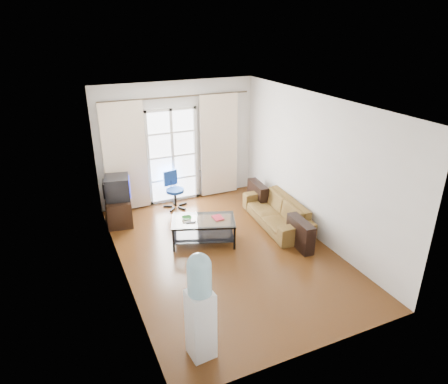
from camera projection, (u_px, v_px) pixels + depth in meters
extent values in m
plane|color=#553114|center=(226.00, 252.00, 7.23)|extent=(5.20, 5.20, 0.00)
plane|color=white|center=(226.00, 102.00, 6.16)|extent=(5.20, 5.20, 0.00)
cube|color=silver|center=(178.00, 143.00, 8.88)|extent=(3.60, 0.02, 2.70)
cube|color=silver|center=(320.00, 262.00, 4.52)|extent=(3.60, 0.02, 2.70)
cube|color=silver|center=(117.00, 201.00, 6.02)|extent=(0.02, 5.20, 2.70)
cube|color=silver|center=(314.00, 168.00, 7.37)|extent=(0.02, 5.20, 2.70)
cube|color=white|center=(172.00, 156.00, 8.90)|extent=(1.01, 0.02, 2.04)
cube|color=white|center=(173.00, 156.00, 8.88)|extent=(1.16, 0.06, 2.15)
cylinder|color=#4C3F2D|center=(177.00, 97.00, 8.38)|extent=(3.30, 0.04, 0.04)
cube|color=#F7E4C7|center=(125.00, 158.00, 8.38)|extent=(0.90, 0.07, 2.35)
cube|color=#F7E4C7|center=(219.00, 146.00, 9.19)|extent=(0.90, 0.07, 2.35)
cube|color=#99989B|center=(213.00, 181.00, 9.50)|extent=(0.64, 0.12, 0.64)
imported|color=olive|center=(277.00, 212.00, 8.11)|extent=(1.98, 1.01, 0.55)
cube|color=silver|center=(203.00, 220.00, 7.37)|extent=(1.32, 1.02, 0.01)
cube|color=black|center=(204.00, 235.00, 7.50)|extent=(1.24, 0.94, 0.01)
cube|color=black|center=(173.00, 240.00, 7.15)|extent=(0.05, 0.05, 0.46)
cube|color=black|center=(235.00, 238.00, 7.23)|extent=(0.05, 0.05, 0.46)
cube|color=black|center=(175.00, 224.00, 7.71)|extent=(0.05, 0.05, 0.46)
cube|color=black|center=(232.00, 223.00, 7.78)|extent=(0.05, 0.05, 0.46)
imported|color=#2E8134|center=(187.00, 218.00, 7.38)|extent=(0.25, 0.25, 0.05)
imported|color=#B62716|center=(214.00, 219.00, 7.39)|extent=(0.18, 0.24, 0.02)
cube|color=black|center=(191.00, 222.00, 7.25)|extent=(0.18, 0.09, 0.02)
cube|color=black|center=(119.00, 211.00, 8.18)|extent=(0.59, 0.80, 0.54)
cube|color=black|center=(117.00, 188.00, 7.99)|extent=(0.55, 0.59, 0.47)
cube|color=#0C19E5|center=(130.00, 187.00, 8.04)|extent=(0.09, 0.40, 0.35)
cube|color=black|center=(107.00, 189.00, 7.95)|extent=(0.20, 0.37, 0.31)
cylinder|color=black|center=(175.00, 199.00, 8.87)|extent=(0.04, 0.04, 0.41)
cylinder|color=navy|center=(175.00, 191.00, 8.80)|extent=(0.40, 0.40, 0.06)
cube|color=navy|center=(170.00, 178.00, 8.83)|extent=(0.33, 0.11, 0.34)
cube|color=silver|center=(201.00, 324.00, 4.84)|extent=(0.32, 0.32, 0.94)
cylinder|color=#8CC3D8|center=(199.00, 279.00, 4.58)|extent=(0.29, 0.29, 0.38)
sphere|color=#8CC3D8|center=(199.00, 265.00, 4.50)|extent=(0.29, 0.29, 0.29)
cube|color=black|center=(211.00, 299.00, 4.78)|extent=(0.05, 0.12, 0.10)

